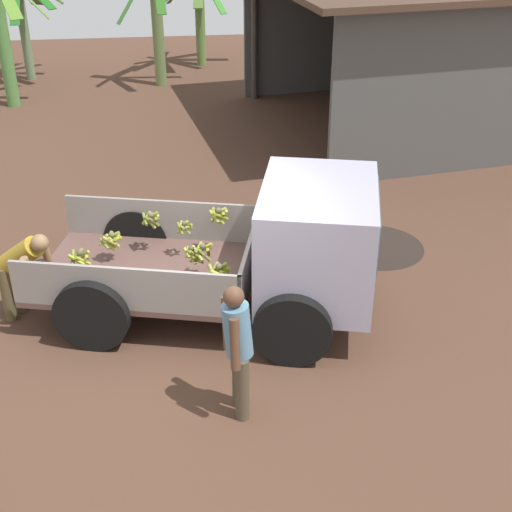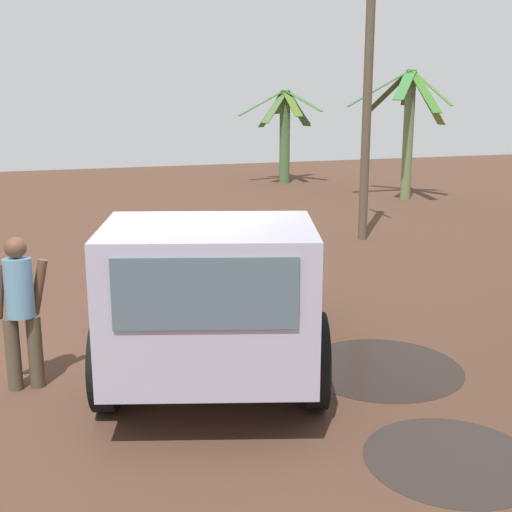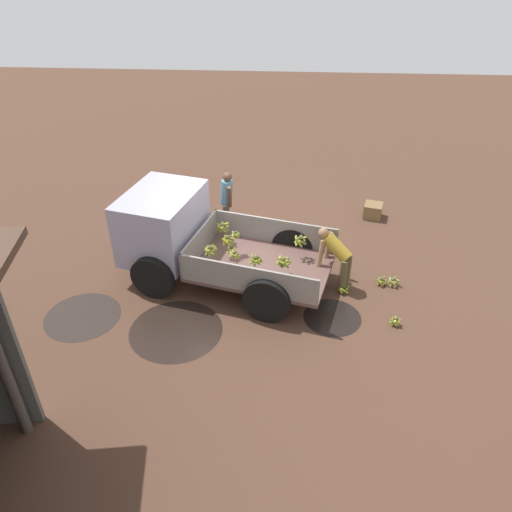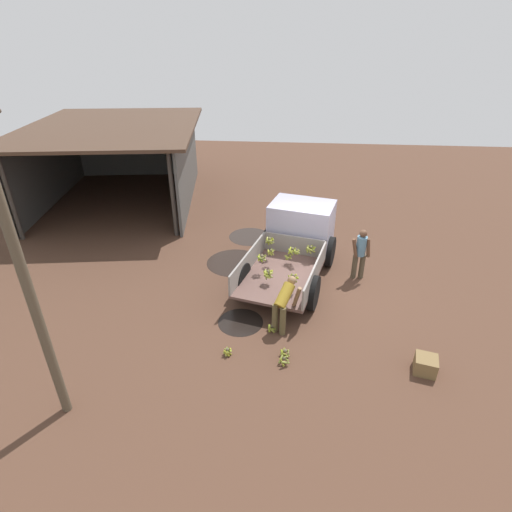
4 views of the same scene
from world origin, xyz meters
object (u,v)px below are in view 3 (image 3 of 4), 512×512
banana_bunch_on_ground_2 (394,281)px  banana_bunch_on_ground_3 (382,280)px  banana_bunch_on_ground_0 (344,288)px  person_foreground_visitor (227,199)px  cargo_truck (184,233)px  person_worker_loading (337,255)px  banana_bunch_on_ground_1 (395,321)px  wooden_crate_0 (373,211)px

banana_bunch_on_ground_2 → banana_bunch_on_ground_3: size_ratio=1.08×
banana_bunch_on_ground_0 → person_foreground_visitor: bearing=-41.3°
cargo_truck → person_worker_loading: cargo_truck is taller
banana_bunch_on_ground_0 → banana_bunch_on_ground_1: size_ratio=1.18×
cargo_truck → banana_bunch_on_ground_2: 4.67m
wooden_crate_0 → banana_bunch_on_ground_0: bearing=72.9°
cargo_truck → banana_bunch_on_ground_0: bearing=-175.0°
person_worker_loading → banana_bunch_on_ground_3: (-1.03, -0.08, -0.67)m
banana_bunch_on_ground_0 → banana_bunch_on_ground_1: (-0.93, 0.97, -0.01)m
banana_bunch_on_ground_1 → banana_bunch_on_ground_2: banana_bunch_on_ground_2 is taller
person_foreground_visitor → banana_bunch_on_ground_0: (-2.76, 2.42, -0.78)m
banana_bunch_on_ground_2 → wooden_crate_0: bearing=-88.8°
banana_bunch_on_ground_0 → person_worker_loading: bearing=-55.3°
banana_bunch_on_ground_1 → banana_bunch_on_ground_2: bearing=-97.8°
cargo_truck → wooden_crate_0: cargo_truck is taller
cargo_truck → person_foreground_visitor: (-0.71, -1.85, -0.11)m
banana_bunch_on_ground_1 → wooden_crate_0: 4.37m
wooden_crate_0 → person_worker_loading: bearing=68.6°
banana_bunch_on_ground_1 → banana_bunch_on_ground_3: (0.08, -1.32, 0.01)m
person_worker_loading → banana_bunch_on_ground_2: size_ratio=5.01×
person_worker_loading → wooden_crate_0: (-1.23, -3.13, -0.59)m
person_foreground_visitor → banana_bunch_on_ground_3: person_foreground_visitor is taller
cargo_truck → banana_bunch_on_ground_1: bearing=175.0°
cargo_truck → banana_bunch_on_ground_0: size_ratio=17.59×
banana_bunch_on_ground_0 → banana_bunch_on_ground_2: banana_bunch_on_ground_2 is taller
cargo_truck → banana_bunch_on_ground_0: (-3.47, 0.57, -0.89)m
person_worker_loading → banana_bunch_on_ground_0: size_ratio=4.92×
person_worker_loading → banana_bunch_on_ground_3: person_worker_loading is taller
cargo_truck → banana_bunch_on_ground_3: cargo_truck is taller
person_worker_loading → wooden_crate_0: 3.41m
banana_bunch_on_ground_2 → wooden_crate_0: (0.07, -3.07, 0.07)m
person_worker_loading → banana_bunch_on_ground_2: (-1.29, -0.06, -0.67)m
banana_bunch_on_ground_0 → banana_bunch_on_ground_3: banana_bunch_on_ground_0 is taller
banana_bunch_on_ground_0 → banana_bunch_on_ground_3: size_ratio=1.11×
banana_bunch_on_ground_2 → banana_bunch_on_ground_0: bearing=16.2°
banana_bunch_on_ground_3 → wooden_crate_0: wooden_crate_0 is taller
person_foreground_visitor → banana_bunch_on_ground_3: bearing=-33.1°
cargo_truck → person_worker_loading: (-3.29, 0.30, -0.22)m
cargo_truck → banana_bunch_on_ground_3: 4.42m
person_worker_loading → banana_bunch_on_ground_2: 1.45m
banana_bunch_on_ground_1 → person_foreground_visitor: bearing=-42.6°
person_foreground_visitor → banana_bunch_on_ground_2: 4.47m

